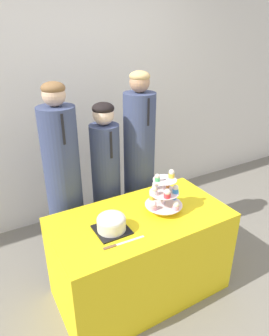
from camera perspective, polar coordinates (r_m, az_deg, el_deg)
ground_plane at (r=2.46m, az=5.71°, el=-26.96°), size 16.00×16.00×0.00m
wall_back at (r=3.12m, az=-12.15°, el=13.71°), size 9.00×0.06×2.70m
table at (r=2.39m, az=1.22°, el=-16.21°), size 1.28×0.68×0.71m
round_cake at (r=2.01m, az=-4.42°, el=-10.27°), size 0.22×0.22×0.13m
cake_knife at (r=1.92m, az=-3.30°, el=-14.40°), size 0.28×0.03×0.01m
cupcake_stand at (r=2.17m, az=5.64°, el=-4.87°), size 0.27×0.27×0.32m
student_0 at (r=2.47m, az=-13.20°, el=-3.96°), size 0.28×0.29×1.61m
student_1 at (r=2.61m, az=-5.34°, el=-3.50°), size 0.24×0.25×1.42m
student_2 at (r=2.70m, az=0.87°, el=-0.20°), size 0.27×0.28×1.64m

